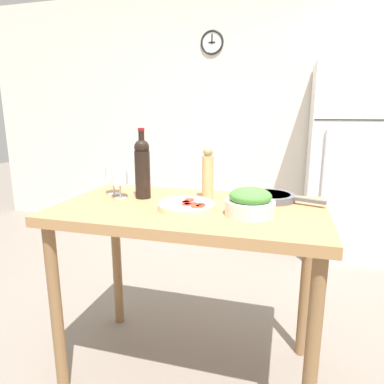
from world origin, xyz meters
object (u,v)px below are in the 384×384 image
Objects in this scene: refrigerator at (351,162)px; cast_iron_skillet at (270,197)px; wine_bottle at (142,167)px; wine_glass_near at (120,179)px; pepper_mill at (208,174)px; wine_glass_far at (113,175)px; salad_bowl at (250,203)px; homemade_pizza at (187,206)px.

cast_iron_skillet is at bearing -110.49° from refrigerator.
wine_glass_near is (-0.11, -0.04, -0.06)m from wine_bottle.
pepper_mill is at bearing 13.60° from wine_glass_near.
wine_bottle reaches higher than wine_glass_far.
cast_iron_skillet is (0.07, 0.29, -0.04)m from salad_bowl.
wine_glass_far is 0.38× the size of cast_iron_skillet.
wine_glass_far is 0.51m from homemade_pizza.
cast_iron_skillet is at bearing 6.35° from wine_glass_far.
wine_bottle is 0.13m from wine_glass_near.
salad_bowl is at bearing -9.96° from wine_glass_near.
pepper_mill is at bearing 136.88° from salad_bowl.
salad_bowl is at bearing -103.76° from cast_iron_skillet.
wine_glass_far is (-1.46, -1.79, 0.12)m from refrigerator.
wine_bottle is at bearing -168.80° from pepper_mill.
wine_bottle is 0.92× the size of cast_iron_skillet.
homemade_pizza is at bearing -27.41° from wine_bottle.
wine_glass_near is 1.00× the size of wine_glass_far.
refrigerator reaches higher than homemade_pizza.
wine_glass_far reaches higher than homemade_pizza.
pepper_mill is at bearing 11.20° from wine_bottle.
refrigerator is 1.81m from cast_iron_skillet.
wine_glass_far is at bearing 135.68° from wine_glass_near.
pepper_mill is (0.33, 0.06, -0.03)m from wine_bottle.
salad_bowl is (0.67, -0.12, -0.05)m from wine_glass_near.
wine_bottle is at bearing 164.27° from salad_bowl.
pepper_mill is at bearing -118.19° from refrigerator.
wine_glass_far is at bearing -129.17° from refrigerator.
wine_glass_near is 0.38× the size of cast_iron_skillet.
pepper_mill is (0.44, 0.11, 0.03)m from wine_glass_near.
refrigerator is at bearing 70.45° from salad_bowl.
wine_glass_far is (-0.19, 0.04, -0.06)m from wine_bottle.
pepper_mill is (-0.94, -1.76, 0.15)m from refrigerator.
wine_bottle is 0.33m from pepper_mill.
pepper_mill reaches higher than wine_glass_near.
refrigerator is at bearing 69.51° from cast_iron_skillet.
refrigerator is at bearing 50.83° from wine_glass_far.
cast_iron_skillet is at bearing 11.36° from wine_bottle.
homemade_pizza is (0.39, -0.10, -0.08)m from wine_glass_near.
wine_glass_near is 0.57× the size of homemade_pizza.
homemade_pizza is 0.67× the size of cast_iron_skillet.
refrigerator is 4.58× the size of cast_iron_skillet.
salad_bowl is at bearing -109.55° from refrigerator.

